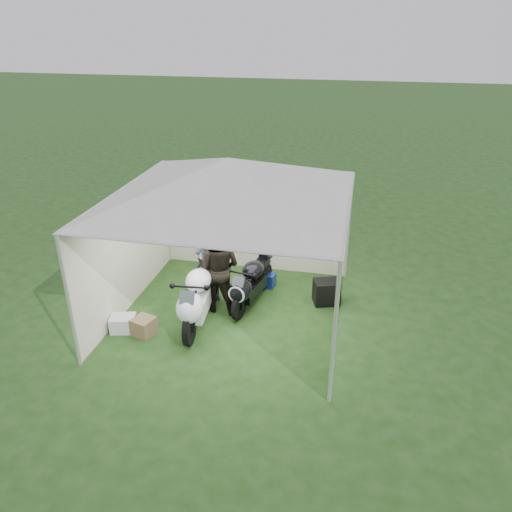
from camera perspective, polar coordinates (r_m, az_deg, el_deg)
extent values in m
plane|color=#1B3C12|center=(9.51, -2.80, -6.62)|extent=(80.00, 80.00, 0.00)
cylinder|color=silver|center=(8.11, -20.59, -5.10)|extent=(0.06, 0.06, 2.30)
cylinder|color=silver|center=(6.96, 8.94, -8.98)|extent=(0.06, 0.06, 2.30)
cylinder|color=silver|center=(11.30, -10.19, 4.91)|extent=(0.06, 0.06, 2.30)
cylinder|color=silver|center=(10.51, 10.52, 3.28)|extent=(0.06, 0.06, 2.30)
cube|color=silver|center=(10.73, -0.20, 4.20)|extent=(4.00, 0.02, 2.30)
cube|color=silver|center=(9.63, -14.53, 0.74)|extent=(0.02, 4.00, 2.30)
cube|color=silver|center=(8.69, 9.90, -1.60)|extent=(0.02, 4.00, 2.30)
pyramid|color=silver|center=(8.40, -3.19, 8.86)|extent=(5.66, 5.66, 0.70)
cube|color=#99A5B7|center=(10.94, -8.79, 8.20)|extent=(0.22, 0.02, 0.28)
cube|color=#99A5B7|center=(10.82, -7.04, 8.11)|extent=(0.22, 0.02, 0.28)
cube|color=#99A5B7|center=(10.71, -5.25, 8.02)|extent=(0.22, 0.01, 0.28)
cube|color=#99A5B7|center=(10.62, -3.43, 7.92)|extent=(0.22, 0.01, 0.28)
cube|color=#99A5B7|center=(11.03, -8.69, 6.71)|extent=(0.22, 0.02, 0.28)
cube|color=#99A5B7|center=(10.91, -6.96, 6.61)|extent=(0.22, 0.01, 0.28)
cube|color=#99A5B7|center=(10.81, -5.19, 6.51)|extent=(0.22, 0.02, 0.28)
cube|color=#99A5B7|center=(10.71, -3.39, 6.39)|extent=(0.22, 0.01, 0.28)
cylinder|color=#D8590C|center=(10.40, 0.84, 8.16)|extent=(3.20, 0.02, 0.02)
cylinder|color=black|center=(8.62, -7.62, -8.12)|extent=(0.16, 0.63, 0.62)
cylinder|color=black|center=(9.83, -5.55, -3.47)|extent=(0.21, 0.63, 0.62)
cube|color=white|center=(9.13, -6.61, -5.36)|extent=(0.44, 1.01, 0.31)
ellipsoid|color=white|center=(8.53, -7.58, -5.88)|extent=(0.52, 0.66, 0.52)
ellipsoid|color=white|center=(9.01, -6.59, -2.76)|extent=(0.51, 0.68, 0.37)
cube|color=black|center=(9.40, -6.00, -1.90)|extent=(0.32, 0.64, 0.15)
cube|color=white|center=(9.66, -5.57, -0.54)|extent=(0.25, 0.33, 0.19)
cube|color=black|center=(9.39, -6.09, -3.15)|extent=(0.15, 0.58, 0.10)
cube|color=#3F474C|center=(8.29, -7.89, -4.73)|extent=(0.26, 0.17, 0.22)
cylinder|color=black|center=(9.24, -1.95, -5.69)|extent=(0.19, 0.54, 0.54)
cylinder|color=black|center=(10.24, 0.95, -2.33)|extent=(0.23, 0.55, 0.54)
cube|color=black|center=(9.66, -0.53, -3.68)|extent=(0.45, 0.89, 0.27)
ellipsoid|color=black|center=(9.16, -1.75, -3.89)|extent=(0.49, 0.60, 0.45)
ellipsoid|color=black|center=(9.57, -0.32, -1.56)|extent=(0.49, 0.61, 0.32)
cube|color=black|center=(9.89, 0.49, -0.96)|extent=(0.33, 0.57, 0.13)
cube|color=black|center=(10.10, 1.12, 0.09)|extent=(0.24, 0.30, 0.16)
cube|color=maroon|center=(9.88, 0.29, -1.97)|extent=(0.18, 0.50, 0.09)
cube|color=#3F474C|center=(8.97, -2.05, -2.91)|extent=(0.23, 0.17, 0.19)
cylinder|color=white|center=(9.01, -2.26, -4.46)|extent=(0.32, 0.08, 0.32)
cube|color=blue|center=(10.38, 1.13, -2.73)|extent=(0.42, 0.30, 0.29)
imported|color=black|center=(9.27, -4.28, -1.31)|extent=(0.92, 0.75, 1.76)
imported|color=slate|center=(9.40, -5.42, -0.37)|extent=(0.64, 0.80, 1.93)
cube|color=black|center=(9.83, 8.02, -4.09)|extent=(0.57, 0.51, 0.48)
cube|color=silver|center=(9.27, -14.95, -7.46)|extent=(0.49, 0.42, 0.28)
cube|color=brown|center=(9.08, -12.71, -7.85)|extent=(0.44, 0.44, 0.31)
cube|color=silver|center=(9.34, -14.74, -7.48)|extent=(0.32, 0.29, 0.19)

